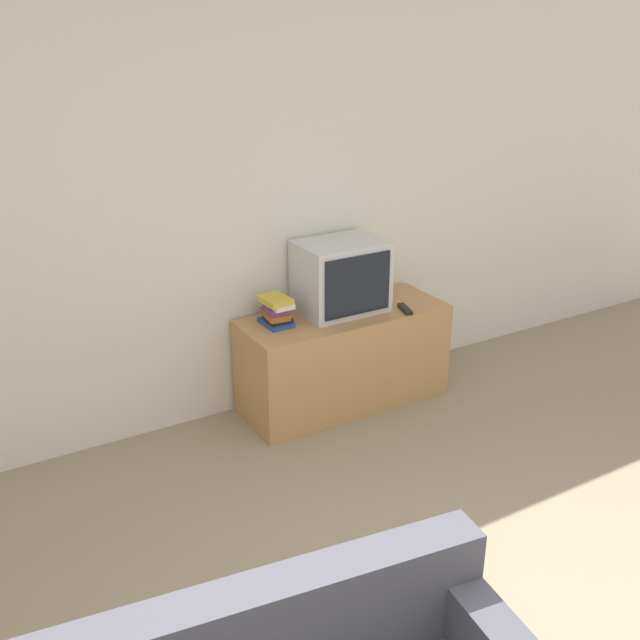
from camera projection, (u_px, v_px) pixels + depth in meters
name	position (u px, v px, depth m)	size (l,w,h in m)	color
wall_back	(202.00, 222.00, 4.47)	(9.00, 0.06, 2.60)	silver
tv_stand	(344.00, 358.00, 4.98)	(1.38, 0.53, 0.65)	tan
television	(341.00, 276.00, 4.82)	(0.55, 0.41, 0.46)	silver
book_stack	(276.00, 311.00, 4.65)	(0.18, 0.24, 0.18)	#23478E
remote_on_stand	(405.00, 309.00, 4.89)	(0.09, 0.18, 0.02)	black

